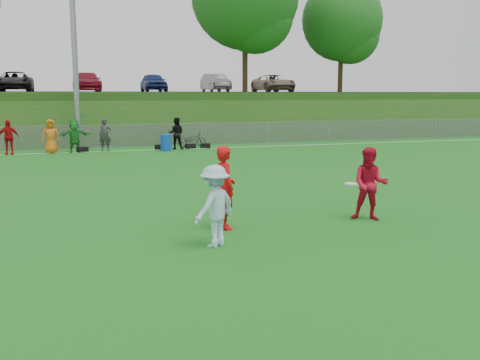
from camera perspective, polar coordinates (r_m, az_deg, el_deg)
name	(u,v)px	position (r m, az deg, el deg)	size (l,w,h in m)	color
ground	(255,236)	(11.23, 1.59, -5.94)	(120.00, 120.00, 0.00)	#156819
sideline_far	(140,150)	(28.59, -10.62, 3.13)	(60.00, 0.10, 0.01)	white
fence	(135,135)	(30.51, -11.15, 4.70)	(58.00, 0.06, 1.30)	gray
light_pole	(73,23)	(31.25, -17.37, 15.70)	(1.20, 0.40, 12.15)	gray
berm	(116,113)	(41.40, -13.06, 6.94)	(120.00, 18.00, 3.00)	#1A4914
parking_lot	(113,92)	(43.36, -13.37, 9.07)	(120.00, 12.00, 0.10)	black
tree_green_near	(248,0)	(37.09, 0.83, 18.62)	(7.14, 7.14, 9.95)	black
tree_green_far	(344,25)	(41.51, 11.06, 15.96)	(5.88, 5.88, 8.19)	black
car_row	(98,82)	(42.29, -14.90, 10.06)	(32.04, 5.18, 1.44)	silver
spectator_row	(86,135)	(28.30, -16.10, 4.59)	(9.29, 0.87, 1.69)	red
gear_bags	(161,147)	(28.84, -8.45, 3.49)	(7.07, 0.45, 0.26)	black
player_red_left	(225,188)	(11.64, -1.60, -0.81)	(0.66, 0.44, 1.82)	red
player_red_center	(370,184)	(12.79, 13.71, -0.42)	(0.83, 0.65, 1.71)	red
player_blue	(215,206)	(10.29, -2.72, -2.79)	(1.03, 0.59, 1.59)	#AAD1EC
frisbee	(351,184)	(11.27, 11.76, -0.39)	(0.26, 0.26, 0.02)	white
recycling_bin	(166,143)	(28.05, -7.90, 3.97)	(0.58, 0.58, 0.87)	#1140B8
bicycle	(192,139)	(30.07, -5.16, 4.34)	(0.56, 1.61, 0.85)	#333335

